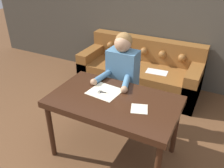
# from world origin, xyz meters

# --- Properties ---
(ground_plane) EXTENTS (16.00, 16.00, 0.00)m
(ground_plane) POSITION_xyz_m (0.00, 0.00, 0.00)
(ground_plane) COLOR brown
(wall_back) EXTENTS (8.00, 0.06, 2.60)m
(wall_back) POSITION_xyz_m (0.00, 2.18, 1.30)
(wall_back) COLOR #474238
(wall_back) RESTS_ON ground_plane
(dining_table) EXTENTS (1.36, 0.80, 0.76)m
(dining_table) POSITION_xyz_m (-0.13, 0.15, 0.68)
(dining_table) COLOR #381E11
(dining_table) RESTS_ON ground_plane
(couch) EXTENTS (2.00, 0.84, 0.83)m
(couch) POSITION_xyz_m (-0.43, 1.76, 0.30)
(couch) COLOR brown
(couch) RESTS_ON ground_plane
(person) EXTENTS (0.46, 0.59, 1.30)m
(person) POSITION_xyz_m (-0.29, 0.71, 0.65)
(person) COLOR #33281E
(person) RESTS_ON ground_plane
(pattern_paper_main) EXTENTS (0.36, 0.34, 0.00)m
(pattern_paper_main) POSITION_xyz_m (-0.28, 0.23, 0.77)
(pattern_paper_main) COLOR beige
(pattern_paper_main) RESTS_ON dining_table
(pattern_paper_offcut) EXTENTS (0.21, 0.21, 0.00)m
(pattern_paper_offcut) POSITION_xyz_m (0.18, 0.10, 0.77)
(pattern_paper_offcut) COLOR beige
(pattern_paper_offcut) RESTS_ON dining_table
(scissors) EXTENTS (0.21, 0.10, 0.01)m
(scissors) POSITION_xyz_m (-0.28, 0.21, 0.77)
(scissors) COLOR silver
(scissors) RESTS_ON dining_table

